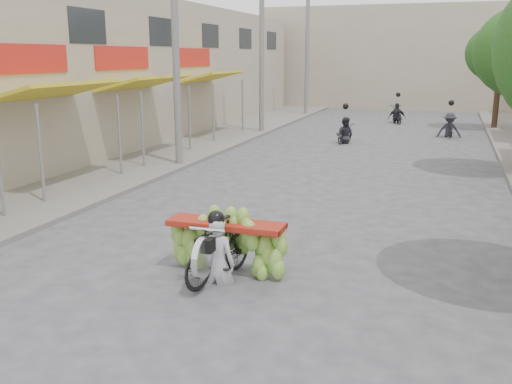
# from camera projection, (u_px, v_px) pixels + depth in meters

# --- Properties ---
(ground) EXTENTS (120.00, 120.00, 0.00)m
(ground) POSITION_uv_depth(u_px,v_px,m) (142.00, 378.00, 6.69)
(ground) COLOR #545459
(ground) RESTS_ON ground
(sidewalk_left) EXTENTS (4.00, 60.00, 0.12)m
(sidewalk_left) POSITION_uv_depth(u_px,v_px,m) (176.00, 149.00, 22.67)
(sidewalk_left) COLOR slate
(sidewalk_left) RESTS_ON ground
(shophouse_row_left) EXTENTS (9.77, 40.00, 6.00)m
(shophouse_row_left) POSITION_uv_depth(u_px,v_px,m) (49.00, 73.00, 22.60)
(shophouse_row_left) COLOR tan
(shophouse_row_left) RESTS_ON ground
(far_building) EXTENTS (20.00, 6.00, 7.00)m
(far_building) POSITION_uv_depth(u_px,v_px,m) (407.00, 58.00, 40.88)
(far_building) COLOR tan
(far_building) RESTS_ON ground
(utility_pole_mid) EXTENTS (0.60, 0.24, 8.00)m
(utility_pole_mid) POSITION_uv_depth(u_px,v_px,m) (176.00, 45.00, 18.48)
(utility_pole_mid) COLOR slate
(utility_pole_mid) RESTS_ON ground
(utility_pole_far) EXTENTS (0.60, 0.24, 8.00)m
(utility_pole_far) POSITION_uv_depth(u_px,v_px,m) (262.00, 48.00, 26.77)
(utility_pole_far) COLOR slate
(utility_pole_far) RESTS_ON ground
(utility_pole_back) EXTENTS (0.60, 0.24, 8.00)m
(utility_pole_back) POSITION_uv_depth(u_px,v_px,m) (307.00, 50.00, 35.06)
(utility_pole_back) COLOR slate
(utility_pole_back) RESTS_ON ground
(street_tree_far) EXTENTS (3.40, 3.40, 5.25)m
(street_tree_far) POSITION_uv_depth(u_px,v_px,m) (501.00, 53.00, 28.08)
(street_tree_far) COLOR #3A2719
(street_tree_far) RESTS_ON ground
(banana_motorbike) EXTENTS (2.20, 1.93, 2.06)m
(banana_motorbike) POSITION_uv_depth(u_px,v_px,m) (221.00, 239.00, 9.57)
(banana_motorbike) COLOR black
(banana_motorbike) RESTS_ON ground
(bg_motorbike_a) EXTENTS (0.87, 1.50, 1.95)m
(bg_motorbike_a) POSITION_uv_depth(u_px,v_px,m) (345.00, 125.00, 24.39)
(bg_motorbike_a) COLOR black
(bg_motorbike_a) RESTS_ON ground
(bg_motorbike_b) EXTENTS (1.11, 1.67, 1.95)m
(bg_motorbike_b) POSITION_uv_depth(u_px,v_px,m) (450.00, 119.00, 26.11)
(bg_motorbike_b) COLOR black
(bg_motorbike_b) RESTS_ON ground
(bg_motorbike_c) EXTENTS (1.14, 1.81, 1.95)m
(bg_motorbike_c) POSITION_uv_depth(u_px,v_px,m) (397.00, 109.00, 31.52)
(bg_motorbike_c) COLOR black
(bg_motorbike_c) RESTS_ON ground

